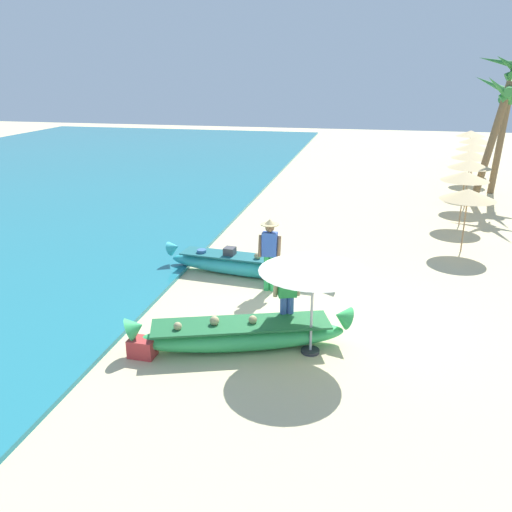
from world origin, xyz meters
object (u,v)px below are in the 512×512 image
object	(u,v)px
palm_tree_tall_inland	(512,83)
cooler_box	(142,348)
person_tourist_customer	(287,295)
patio_umbrella_large	(314,262)
boat_cyan_midground	(251,265)
person_vendor_hatted	(270,250)
palm_tree_leaning_seaward	(505,102)
boat_green_foreground	(241,335)

from	to	relation	value
palm_tree_tall_inland	cooler_box	bearing A→B (deg)	-119.48
person_tourist_customer	cooler_box	xyz separation A→B (m)	(-2.55, -1.34, -0.76)
patio_umbrella_large	cooler_box	distance (m)	3.63
palm_tree_tall_inland	cooler_box	world-z (taller)	palm_tree_tall_inland
person_tourist_customer	patio_umbrella_large	world-z (taller)	patio_umbrella_large
boat_cyan_midground	patio_umbrella_large	world-z (taller)	patio_umbrella_large
person_vendor_hatted	person_tourist_customer	bearing A→B (deg)	-70.86
person_tourist_customer	palm_tree_leaning_seaward	bearing A→B (deg)	64.43
boat_green_foreground	person_tourist_customer	xyz separation A→B (m)	(0.79, 0.64, 0.65)
person_vendor_hatted	palm_tree_tall_inland	world-z (taller)	palm_tree_tall_inland
palm_tree_tall_inland	palm_tree_leaning_seaward	bearing A→B (deg)	-105.22
person_vendor_hatted	patio_umbrella_large	size ratio (longest dim) A/B	0.88
boat_green_foreground	palm_tree_leaning_seaward	xyz separation A→B (m)	(6.99, 13.59, 3.70)
boat_cyan_midground	palm_tree_tall_inland	xyz separation A→B (m)	(8.29, 12.05, 4.32)
patio_umbrella_large	person_tourist_customer	bearing A→B (deg)	137.38
cooler_box	person_vendor_hatted	bearing A→B (deg)	66.67
person_vendor_hatted	cooler_box	xyz separation A→B (m)	(-1.74, -3.68, -0.88)
patio_umbrella_large	palm_tree_tall_inland	bearing A→B (deg)	68.31
patio_umbrella_large	palm_tree_tall_inland	size ratio (longest dim) A/B	0.35
person_tourist_customer	palm_tree_leaning_seaward	world-z (taller)	palm_tree_leaning_seaward
boat_cyan_midground	palm_tree_leaning_seaward	world-z (taller)	palm_tree_leaning_seaward
boat_cyan_midground	cooler_box	distance (m)	4.64
boat_green_foreground	boat_cyan_midground	xyz separation A→B (m)	(-0.69, 3.82, -0.00)
boat_green_foreground	person_vendor_hatted	bearing A→B (deg)	90.39
boat_green_foreground	palm_tree_leaning_seaward	distance (m)	15.72
person_tourist_customer	palm_tree_tall_inland	xyz separation A→B (m)	(6.82, 15.23, 3.67)
person_tourist_customer	palm_tree_leaning_seaward	distance (m)	14.67
person_tourist_customer	palm_tree_tall_inland	world-z (taller)	palm_tree_tall_inland
person_vendor_hatted	cooler_box	world-z (taller)	person_vendor_hatted
person_vendor_hatted	person_tourist_customer	world-z (taller)	person_vendor_hatted
patio_umbrella_large	boat_cyan_midground	bearing A→B (deg)	118.89
boat_cyan_midground	cooler_box	size ratio (longest dim) A/B	9.74
person_vendor_hatted	person_tourist_customer	distance (m)	2.48
palm_tree_leaning_seaward	cooler_box	distance (m)	17.18
boat_green_foreground	person_vendor_hatted	distance (m)	3.08
boat_green_foreground	patio_umbrella_large	bearing A→B (deg)	5.66
person_vendor_hatted	cooler_box	bearing A→B (deg)	-115.30
person_vendor_hatted	palm_tree_leaning_seaward	bearing A→B (deg)	56.55
patio_umbrella_large	palm_tree_leaning_seaward	bearing A→B (deg)	67.26
person_vendor_hatted	person_tourist_customer	size ratio (longest dim) A/B	1.09
boat_green_foreground	person_tourist_customer	size ratio (longest dim) A/B	2.59
cooler_box	palm_tree_leaning_seaward	bearing A→B (deg)	60.49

